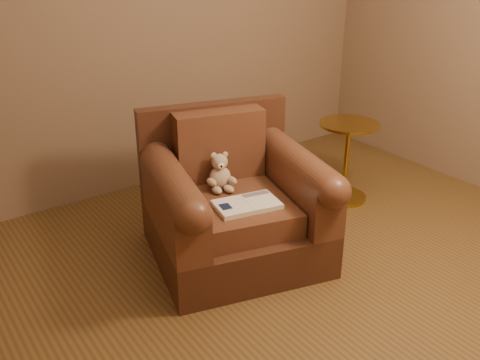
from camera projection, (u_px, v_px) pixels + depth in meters
floor at (333, 301)px, 2.93m from camera, size 4.00×4.00×0.00m
armchair at (233, 204)px, 3.26m from camera, size 1.17×1.14×0.87m
teddy_bear at (220, 175)px, 3.24m from camera, size 0.17×0.20×0.23m
guidebook at (247, 204)px, 3.04m from camera, size 0.40×0.29×0.03m
side_table at (346, 159)px, 3.95m from camera, size 0.43×0.43×0.60m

